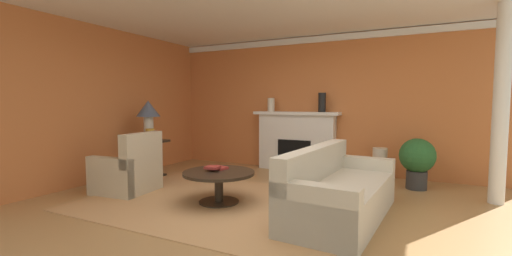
% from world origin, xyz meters
% --- Properties ---
extents(ground_plane, '(8.40, 8.40, 0.00)m').
position_xyz_m(ground_plane, '(0.00, 0.00, 0.00)').
color(ground_plane, tan).
extents(wall_fireplace, '(7.06, 0.12, 2.76)m').
position_xyz_m(wall_fireplace, '(0.00, 2.93, 1.38)').
color(wall_fireplace, '#CC723D').
rests_on(wall_fireplace, ground_plane).
extents(wall_window, '(0.12, 6.34, 2.76)m').
position_xyz_m(wall_window, '(-3.29, 0.30, 1.38)').
color(wall_window, '#CC723D').
rests_on(wall_window, ground_plane).
extents(crown_moulding, '(7.06, 0.08, 0.12)m').
position_xyz_m(crown_moulding, '(0.00, 2.85, 2.68)').
color(crown_moulding, white).
extents(area_rug, '(3.72, 2.63, 0.01)m').
position_xyz_m(area_rug, '(-0.62, 0.06, 0.01)').
color(area_rug, tan).
rests_on(area_rug, ground_plane).
extents(fireplace, '(1.80, 0.35, 1.22)m').
position_xyz_m(fireplace, '(-0.44, 2.72, 0.58)').
color(fireplace, white).
rests_on(fireplace, ground_plane).
extents(sofa, '(1.05, 2.16, 0.85)m').
position_xyz_m(sofa, '(1.01, 0.24, 0.30)').
color(sofa, beige).
rests_on(sofa, ground_plane).
extents(armchair_near_window, '(0.87, 0.87, 0.95)m').
position_xyz_m(armchair_near_window, '(-2.22, -0.08, 0.31)').
color(armchair_near_window, '#C1B293').
rests_on(armchair_near_window, ground_plane).
extents(coffee_table, '(1.00, 1.00, 0.45)m').
position_xyz_m(coffee_table, '(-0.62, 0.06, 0.34)').
color(coffee_table, '#2D2319').
rests_on(coffee_table, ground_plane).
extents(side_table, '(0.56, 0.56, 0.70)m').
position_xyz_m(side_table, '(-2.73, 0.90, 0.40)').
color(side_table, '#2D2319').
rests_on(side_table, ground_plane).
extents(table_lamp, '(0.44, 0.44, 0.75)m').
position_xyz_m(table_lamp, '(-2.73, 0.90, 1.22)').
color(table_lamp, beige).
rests_on(table_lamp, side_table).
extents(vase_tall_corner, '(0.25, 0.25, 0.61)m').
position_xyz_m(vase_tall_corner, '(1.24, 2.42, 0.30)').
color(vase_tall_corner, beige).
rests_on(vase_tall_corner, ground_plane).
extents(vase_on_side_table, '(0.16, 0.16, 0.24)m').
position_xyz_m(vase_on_side_table, '(-2.58, 0.78, 0.82)').
color(vase_on_side_table, '#B7892D').
rests_on(vase_on_side_table, side_table).
extents(vase_mantel_left, '(0.15, 0.15, 0.29)m').
position_xyz_m(vase_mantel_left, '(-0.99, 2.67, 1.37)').
color(vase_mantel_left, beige).
rests_on(vase_mantel_left, fireplace).
extents(vase_mantel_right, '(0.15, 0.15, 0.38)m').
position_xyz_m(vase_mantel_right, '(0.11, 2.67, 1.42)').
color(vase_mantel_right, black).
rests_on(vase_mantel_right, fireplace).
extents(book_red_cover, '(0.29, 0.23, 0.03)m').
position_xyz_m(book_red_cover, '(-0.73, 0.22, 0.47)').
color(book_red_cover, maroon).
rests_on(book_red_cover, coffee_table).
extents(book_art_folio, '(0.21, 0.19, 0.03)m').
position_xyz_m(book_art_folio, '(-0.72, 0.05, 0.50)').
color(book_art_folio, maroon).
rests_on(book_art_folio, coffee_table).
extents(potted_plant, '(0.56, 0.56, 0.83)m').
position_xyz_m(potted_plant, '(1.84, 2.17, 0.49)').
color(potted_plant, '#333333').
rests_on(potted_plant, ground_plane).
extents(column_white, '(0.20, 0.20, 2.76)m').
position_xyz_m(column_white, '(2.86, 1.79, 1.38)').
color(column_white, white).
rests_on(column_white, ground_plane).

